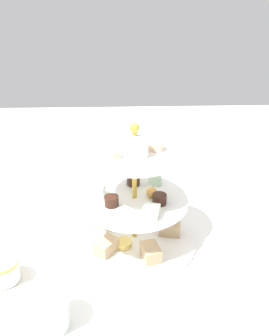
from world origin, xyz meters
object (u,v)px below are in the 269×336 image
tiered_serving_stand (135,209)px  water_glass_tall_right (121,167)px  water_glass_short_left (49,309)px  butter_knife_left (250,214)px  butter_knife_right (18,215)px  teacup_with_saucer (4,272)px

tiered_serving_stand → water_glass_tall_right: bearing=-173.6°
water_glass_short_left → water_glass_tall_right: bearing=166.3°
tiered_serving_stand → butter_knife_left: bearing=106.2°
water_glass_tall_right → water_glass_short_left: size_ratio=1.59×
butter_knife_right → water_glass_tall_right: bearing=136.5°
water_glass_tall_right → teacup_with_saucer: water_glass_tall_right is taller
butter_knife_left → water_glass_short_left: bearing=117.2°
butter_knife_right → butter_knife_left: bearing=104.2°
water_glass_tall_right → water_glass_short_left: (0.50, -0.12, -0.02)m
tiered_serving_stand → butter_knife_right: (-0.11, -0.30, -0.08)m
tiered_serving_stand → water_glass_short_left: size_ratio=3.76×
water_glass_tall_right → teacup_with_saucer: 0.45m
water_glass_short_left → butter_knife_right: water_glass_short_left is taller
water_glass_tall_right → butter_knife_left: bearing=61.9°
water_glass_tall_right → butter_knife_left: size_ratio=0.71×
water_glass_short_left → tiered_serving_stand: bearing=146.1°
butter_knife_right → tiered_serving_stand: bearing=85.8°
teacup_with_saucer → butter_knife_right: 0.24m
water_glass_short_left → butter_knife_left: water_glass_short_left is taller
water_glass_tall_right → teacup_with_saucer: (0.39, -0.23, -0.04)m
water_glass_short_left → teacup_with_saucer: bearing=-134.3°
tiered_serving_stand → water_glass_tall_right: 0.27m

